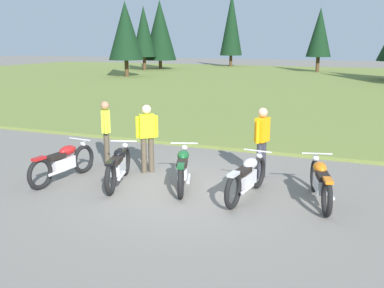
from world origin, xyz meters
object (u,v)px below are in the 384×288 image
at_px(rider_near_row_end, 262,139).
at_px(rider_in_hivis_vest, 147,135).
at_px(motorcycle_british_green, 183,168).
at_px(motorcycle_orange, 321,182).
at_px(motorcycle_black, 119,165).
at_px(motorcycle_silver, 247,177).
at_px(motorcycle_red, 63,162).
at_px(rider_with_back_turned, 106,129).

xyz_separation_m(rider_near_row_end, rider_in_hivis_vest, (-2.68, -0.61, 0.00)).
xyz_separation_m(motorcycle_british_green, motorcycle_orange, (2.90, 0.17, 0.00)).
height_order(motorcycle_black, rider_in_hivis_vest, rider_in_hivis_vest).
bearing_deg(motorcycle_silver, motorcycle_red, -173.24).
bearing_deg(motorcycle_red, rider_with_back_turned, 82.62).
relative_size(motorcycle_black, motorcycle_orange, 0.99).
relative_size(motorcycle_silver, rider_near_row_end, 1.26).
height_order(motorcycle_black, rider_with_back_turned, rider_with_back_turned).
height_order(motorcycle_red, rider_near_row_end, rider_near_row_end).
bearing_deg(rider_near_row_end, motorcycle_red, -155.20).
bearing_deg(motorcycle_british_green, motorcycle_black, -166.46).
height_order(rider_near_row_end, rider_in_hivis_vest, same).
bearing_deg(motorcycle_british_green, motorcycle_red, -167.76).
xyz_separation_m(motorcycle_black, rider_with_back_turned, (-1.12, 1.25, 0.51)).
distance_m(motorcycle_orange, rider_with_back_turned, 5.52).
distance_m(motorcycle_british_green, motorcycle_silver, 1.48).
xyz_separation_m(motorcycle_red, rider_with_back_turned, (0.19, 1.50, 0.51)).
distance_m(motorcycle_british_green, rider_near_row_end, 2.01).
bearing_deg(rider_near_row_end, motorcycle_black, -149.55).
relative_size(motorcycle_red, motorcycle_black, 1.04).
bearing_deg(rider_with_back_turned, motorcycle_black, -48.06).
distance_m(motorcycle_red, rider_with_back_turned, 1.60).
bearing_deg(motorcycle_black, rider_with_back_turned, 131.94).
bearing_deg(motorcycle_red, rider_near_row_end, 24.80).
bearing_deg(motorcycle_silver, motorcycle_orange, 10.39).
distance_m(motorcycle_silver, motorcycle_orange, 1.45).
relative_size(motorcycle_silver, rider_with_back_turned, 1.26).
relative_size(motorcycle_red, motorcycle_silver, 1.00).
distance_m(motorcycle_orange, rider_in_hivis_vest, 4.23).
height_order(motorcycle_british_green, motorcycle_orange, same).
height_order(rider_with_back_turned, rider_in_hivis_vest, same).
xyz_separation_m(motorcycle_black, rider_near_row_end, (2.84, 1.67, 0.51)).
distance_m(motorcycle_red, rider_near_row_end, 4.61).
bearing_deg(rider_near_row_end, rider_in_hivis_vest, -167.21).
height_order(motorcycle_silver, rider_with_back_turned, rider_with_back_turned).
bearing_deg(motorcycle_british_green, motorcycle_orange, 3.29).
distance_m(motorcycle_british_green, rider_with_back_turned, 2.75).
xyz_separation_m(motorcycle_black, motorcycle_silver, (2.89, 0.25, 0.00)).
height_order(rider_near_row_end, rider_with_back_turned, same).
bearing_deg(rider_with_back_turned, motorcycle_silver, -14.02).
relative_size(motorcycle_orange, rider_with_back_turned, 1.23).
relative_size(motorcycle_orange, rider_near_row_end, 1.23).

